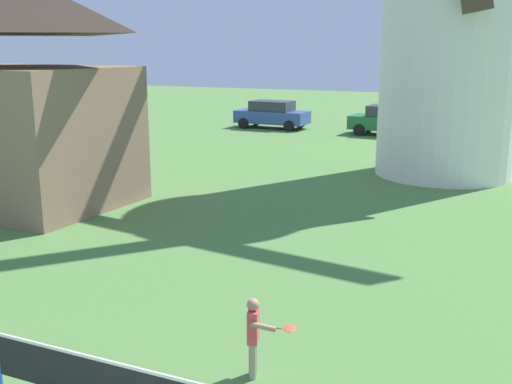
# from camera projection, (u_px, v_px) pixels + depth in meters

# --- Properties ---
(player_far) EXTENTS (0.77, 0.38, 1.18)m
(player_far) POSITION_uv_depth(u_px,v_px,m) (255.00, 333.00, 8.49)
(player_far) COLOR #9E937F
(player_far) RESTS_ON ground_plane
(parked_car_blue) EXTENTS (4.18, 1.97, 1.56)m
(parked_car_blue) POSITION_uv_depth(u_px,v_px,m) (272.00, 114.00, 34.77)
(parked_car_blue) COLOR #334C99
(parked_car_blue) RESTS_ON ground_plane
(parked_car_green) EXTENTS (4.41, 2.08, 1.56)m
(parked_car_green) POSITION_uv_depth(u_px,v_px,m) (392.00, 120.00, 31.87)
(parked_car_green) COLOR #1E6638
(parked_car_green) RESTS_ON ground_plane
(chapel) EXTENTS (6.56, 4.98, 7.60)m
(chapel) POSITION_uv_depth(u_px,v_px,m) (17.00, 92.00, 17.63)
(chapel) COLOR #937056
(chapel) RESTS_ON ground_plane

